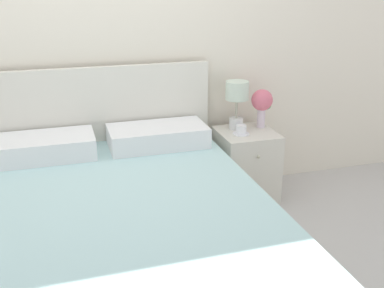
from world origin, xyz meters
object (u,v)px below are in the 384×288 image
Objects in this scene: teacup at (241,130)px; bed at (120,236)px; table_lamp at (237,97)px; flower_vase at (262,102)px; nightstand at (245,165)px.

bed is at bearing -144.55° from teacup.
table_lamp is 1.24× the size of flower_vase.
nightstand is 1.81× the size of flower_vase.
table_lamp is (-0.05, 0.09, 0.52)m from nightstand.
flower_vase is (0.20, -0.02, -0.05)m from table_lamp.
flower_vase is at bearing -5.95° from table_lamp.
nightstand is at bearing -61.44° from table_lamp.
bed reaches higher than table_lamp.
nightstand is (1.08, 0.76, -0.01)m from bed.
bed is at bearing -144.78° from nightstand.
nightstand is 1.46× the size of table_lamp.
flower_vase is at bearing 34.16° from bed.
teacup is at bearing -152.51° from flower_vase.
table_lamp is 2.94× the size of teacup.
nightstand is at bearing 35.22° from bed.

